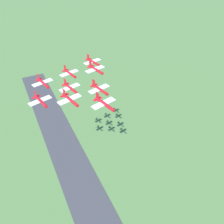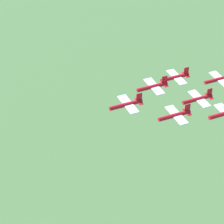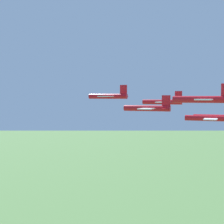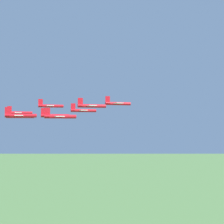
% 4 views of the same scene
% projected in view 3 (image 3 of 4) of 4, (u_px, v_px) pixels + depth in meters
% --- Properties ---
extents(jet_0, '(7.64, 7.74, 2.91)m').
position_uv_depth(jet_0, '(109.00, 96.00, 66.03)').
color(jet_0, red).
extents(jet_1, '(7.64, 7.74, 2.91)m').
position_uv_depth(jet_1, '(149.00, 108.00, 56.65)').
color(jet_1, red).
extents(jet_2, '(7.64, 7.74, 2.91)m').
position_uv_depth(jet_2, '(164.00, 102.00, 67.80)').
color(jet_2, red).
extents(jet_3, '(7.64, 7.74, 2.91)m').
position_uv_depth(jet_3, '(204.00, 99.00, 47.09)').
color(jet_3, red).
extents(jet_4, '(7.64, 7.74, 2.91)m').
position_uv_depth(jet_4, '(210.00, 118.00, 58.46)').
color(jet_4, red).
extents(jet_5, '(7.64, 7.74, 2.91)m').
position_uv_depth(jet_5, '(215.00, 117.00, 69.68)').
color(jet_5, red).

